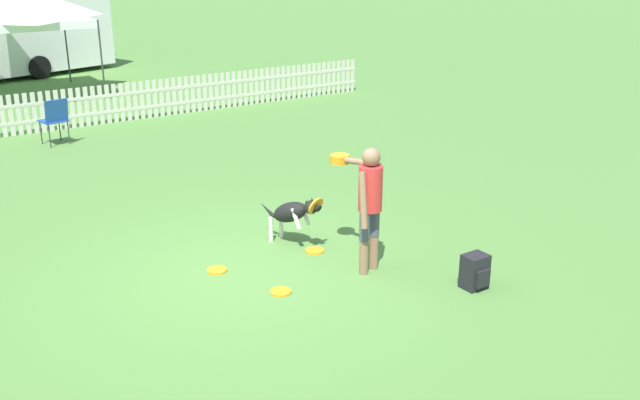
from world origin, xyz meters
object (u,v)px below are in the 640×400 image
(frisbee_midfield, at_px, (217,270))
(canopy_tent_main, at_px, (14,5))
(handler_person, at_px, (367,194))
(frisbee_near_dog, at_px, (281,292))
(equipment_trailer, at_px, (33,29))
(frisbee_near_handler, at_px, (315,250))
(folding_chair_blue_left, at_px, (55,117))
(backpack_on_grass, at_px, (475,272))
(leaping_dog, at_px, (293,212))

(frisbee_midfield, bearing_deg, canopy_tent_main, 87.14)
(handler_person, bearing_deg, frisbee_midfield, 131.71)
(frisbee_near_dog, height_order, equipment_trailer, equipment_trailer)
(handler_person, height_order, equipment_trailer, equipment_trailer)
(equipment_trailer, bearing_deg, frisbee_midfield, -113.37)
(frisbee_near_handler, relative_size, canopy_tent_main, 0.08)
(handler_person, xyz_separation_m, equipment_trailer, (0.29, 17.10, 0.38))
(equipment_trailer, bearing_deg, handler_person, -107.95)
(folding_chair_blue_left, bearing_deg, canopy_tent_main, -106.66)
(handler_person, height_order, frisbee_midfield, handler_person)
(backpack_on_grass, bearing_deg, frisbee_near_handler, 116.65)
(frisbee_midfield, distance_m, folding_chair_blue_left, 7.04)
(backpack_on_grass, distance_m, canopy_tent_main, 14.67)
(handler_person, height_order, leaping_dog, handler_person)
(backpack_on_grass, bearing_deg, equipment_trailer, 91.37)
(backpack_on_grass, relative_size, equipment_trailer, 0.08)
(canopy_tent_main, bearing_deg, backpack_on_grass, -83.56)
(folding_chair_blue_left, distance_m, canopy_tent_main, 5.68)
(folding_chair_blue_left, bearing_deg, handler_person, 90.87)
(frisbee_near_dog, relative_size, backpack_on_grass, 0.60)
(frisbee_near_handler, distance_m, backpack_on_grass, 2.11)
(backpack_on_grass, xyz_separation_m, folding_chair_blue_left, (-2.26, 9.06, 0.36))
(leaping_dog, relative_size, folding_chair_blue_left, 1.12)
(frisbee_near_handler, height_order, canopy_tent_main, canopy_tent_main)
(canopy_tent_main, relative_size, equipment_trailer, 0.61)
(frisbee_midfield, relative_size, folding_chair_blue_left, 0.26)
(frisbee_near_handler, bearing_deg, handler_person, -74.81)
(handler_person, distance_m, frisbee_near_dog, 1.51)
(leaping_dog, bearing_deg, backpack_on_grass, 99.74)
(folding_chair_blue_left, bearing_deg, frisbee_near_handler, 90.38)
(handler_person, height_order, frisbee_near_handler, handler_person)
(leaping_dog, distance_m, frisbee_near_dog, 1.44)
(backpack_on_grass, height_order, canopy_tent_main, canopy_tent_main)
(leaping_dog, bearing_deg, frisbee_near_dog, 36.26)
(leaping_dog, distance_m, frisbee_midfield, 1.27)
(frisbee_near_handler, relative_size, frisbee_midfield, 1.00)
(frisbee_near_handler, relative_size, backpack_on_grass, 0.60)
(frisbee_near_dog, bearing_deg, frisbee_near_handler, 38.12)
(leaping_dog, distance_m, frisbee_near_handler, 0.57)
(leaping_dog, height_order, backpack_on_grass, leaping_dog)
(handler_person, height_order, frisbee_near_dog, handler_person)
(frisbee_near_dog, distance_m, folding_chair_blue_left, 7.96)
(frisbee_near_dog, xyz_separation_m, frisbee_midfield, (-0.34, 0.92, 0.00))
(frisbee_near_handler, bearing_deg, backpack_on_grass, -63.35)
(equipment_trailer, bearing_deg, frisbee_near_handler, -108.75)
(frisbee_near_dog, distance_m, canopy_tent_main, 13.49)
(canopy_tent_main, height_order, equipment_trailer, canopy_tent_main)
(backpack_on_grass, relative_size, folding_chair_blue_left, 0.43)
(backpack_on_grass, height_order, equipment_trailer, equipment_trailer)
(frisbee_midfield, distance_m, canopy_tent_main, 12.60)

